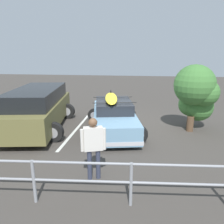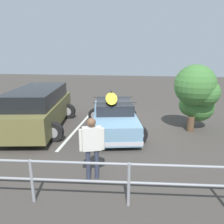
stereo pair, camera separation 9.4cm
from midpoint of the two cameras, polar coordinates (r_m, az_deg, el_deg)
ground_plane at (r=9.60m, az=4.95°, el=-3.92°), size 44.00×44.00×0.02m
parking_stripe at (r=9.47m, az=-8.78°, el=-4.24°), size 0.12×4.64×0.00m
sedan_car at (r=9.00m, az=0.82°, el=-1.11°), size 2.74×4.50×1.51m
suv_car at (r=9.67m, az=-18.34°, el=1.06°), size 3.05×5.21×1.72m
person_bystander at (r=5.45m, az=-4.76°, el=-8.13°), size 0.60×0.32×1.62m
railing_fence at (r=4.75m, az=-7.93°, el=-16.08°), size 10.27×0.88×0.99m
bush_near_left at (r=9.33m, az=21.55°, el=4.98°), size 1.76×1.86×2.71m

